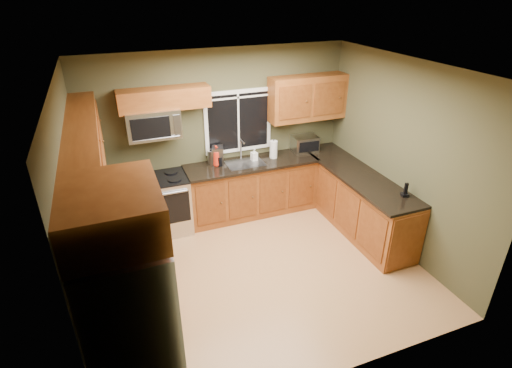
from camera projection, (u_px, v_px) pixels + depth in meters
floor at (262, 269)px, 5.52m from camera, size 4.20×4.20×0.00m
ceiling at (263, 70)px, 4.29m from camera, size 4.20×4.20×0.00m
back_wall at (220, 135)px, 6.40m from camera, size 4.20×0.00×4.20m
front_wall at (341, 270)px, 3.41m from camera, size 4.20×0.00×4.20m
left_wall at (79, 214)px, 4.23m from camera, size 0.00×3.60×3.60m
right_wall at (401, 158)px, 5.58m from camera, size 0.00×3.60×3.60m
window at (238, 121)px, 6.39m from camera, size 1.12×0.03×1.02m
base_cabinets_left at (119, 252)px, 5.13m from camera, size 0.60×2.65×0.90m
countertop_left at (115, 221)px, 4.92m from camera, size 0.65×2.65×0.04m
base_cabinets_back at (251, 189)px, 6.70m from camera, size 2.17×0.60×0.90m
countertop_back at (252, 164)px, 6.46m from camera, size 2.17×0.65×0.04m
base_cabinets_peninsula at (354, 200)px, 6.35m from camera, size 0.60×2.52×0.90m
countertop_peninsula at (356, 173)px, 6.13m from camera, size 0.65×2.50×0.04m
upper_cabinets_left at (86, 152)px, 4.45m from camera, size 0.33×2.65×0.72m
upper_cabinets_back_left at (164, 99)px, 5.66m from camera, size 1.30×0.33×0.30m
upper_cabinets_back_right at (307, 98)px, 6.50m from camera, size 1.30×0.33×0.72m
upper_cabinet_over_fridge at (112, 212)px, 2.96m from camera, size 0.72×0.90×0.38m
refrigerator at (133, 323)px, 3.47m from camera, size 0.74×0.90×1.80m
range at (164, 204)px, 6.19m from camera, size 0.76×0.69×0.94m
microwave at (153, 124)px, 5.73m from camera, size 0.76×0.41×0.42m
sink at (245, 162)px, 6.42m from camera, size 0.60×0.42×0.36m
toaster_oven at (305, 144)px, 6.84m from camera, size 0.44×0.35×0.26m
coffee_maker at (218, 156)px, 6.34m from camera, size 0.22×0.27×0.29m
kettle at (212, 156)px, 6.34m from camera, size 0.16×0.16×0.29m
paper_towel_roll at (274, 149)px, 6.56m from camera, size 0.16×0.16×0.32m
soap_bottle_a at (216, 156)px, 6.27m from camera, size 0.14×0.14×0.33m
soap_bottle_b at (254, 154)px, 6.48m from camera, size 0.11×0.11×0.21m
cordless_phone at (405, 192)px, 5.42m from camera, size 0.11×0.11×0.20m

